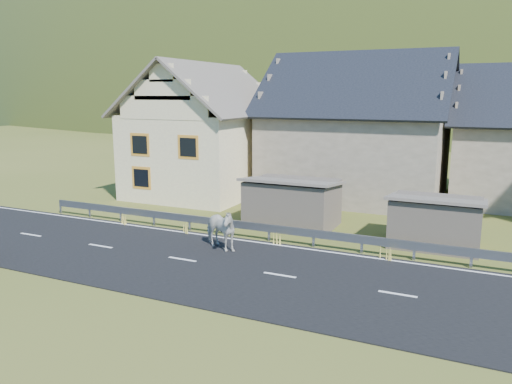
% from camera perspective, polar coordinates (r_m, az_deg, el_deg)
% --- Properties ---
extents(ground, '(160.00, 160.00, 0.00)m').
position_cam_1_polar(ground, '(17.59, 2.73, -9.59)').
color(ground, '#3E4A16').
rests_on(ground, ground).
extents(road, '(60.00, 7.00, 0.04)m').
position_cam_1_polar(road, '(17.58, 2.73, -9.52)').
color(road, black).
rests_on(road, ground).
extents(lane_markings, '(60.00, 6.60, 0.01)m').
position_cam_1_polar(lane_markings, '(17.57, 2.73, -9.45)').
color(lane_markings, silver).
rests_on(lane_markings, road).
extents(guardrail, '(28.10, 0.09, 0.75)m').
position_cam_1_polar(guardrail, '(20.70, 6.60, -4.79)').
color(guardrail, '#93969B').
rests_on(guardrail, ground).
extents(shed_left, '(4.30, 3.30, 2.40)m').
position_cam_1_polar(shed_left, '(23.79, 4.19, -1.30)').
color(shed_left, brown).
rests_on(shed_left, ground).
extents(shed_right, '(3.80, 2.90, 2.20)m').
position_cam_1_polar(shed_right, '(21.95, 19.81, -3.28)').
color(shed_right, brown).
rests_on(shed_right, ground).
extents(house_cream, '(7.80, 9.80, 8.30)m').
position_cam_1_polar(house_cream, '(31.73, -5.88, 7.74)').
color(house_cream, beige).
rests_on(house_cream, ground).
extents(house_stone_a, '(10.80, 9.80, 8.90)m').
position_cam_1_polar(house_stone_a, '(31.13, 11.63, 8.02)').
color(house_stone_a, gray).
rests_on(house_stone_a, ground).
extents(mountain, '(440.00, 280.00, 260.00)m').
position_cam_1_polar(mountain, '(197.01, 24.27, 2.55)').
color(mountain, '#1E300B').
rests_on(mountain, ground).
extents(conifer_patch, '(76.00, 50.00, 28.00)m').
position_cam_1_polar(conifer_patch, '(139.38, -1.23, 11.10)').
color(conifer_patch, black).
rests_on(conifer_patch, ground).
extents(horse, '(1.67, 2.24, 1.72)m').
position_cam_1_polar(horse, '(20.17, -4.29, -4.18)').
color(horse, beige).
rests_on(horse, road).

